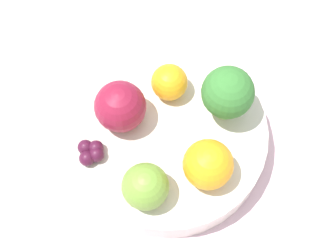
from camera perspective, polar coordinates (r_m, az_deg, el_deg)
name	(u,v)px	position (r m, az deg, el deg)	size (l,w,h in m)	color
ground_plane	(168,151)	(0.55, 0.00, -3.07)	(6.00, 6.00, 0.00)	gray
table_surface	(168,148)	(0.54, 0.00, -2.68)	(1.20, 1.20, 0.02)	silver
bowl	(168,138)	(0.51, 0.00, -1.41)	(0.21, 0.21, 0.04)	silver
broccoli	(228,93)	(0.47, 7.28, 3.97)	(0.05, 0.05, 0.07)	#99C17A
apple_red	(120,107)	(0.48, -5.84, 2.37)	(0.05, 0.05, 0.05)	maroon
apple_green	(145,186)	(0.45, -2.77, -7.37)	(0.05, 0.05, 0.05)	olive
orange_front	(169,82)	(0.50, 0.17, 5.36)	(0.04, 0.04, 0.04)	orange
orange_back	(208,164)	(0.45, 4.91, -4.70)	(0.05, 0.05, 0.05)	orange
grape_cluster	(91,152)	(0.48, -9.35, -3.15)	(0.03, 0.03, 0.02)	#47142D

